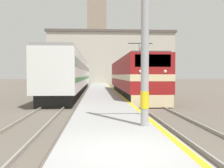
{
  "coord_description": "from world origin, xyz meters",
  "views": [
    {
      "loc": [
        -0.62,
        -5.97,
        2.19
      ],
      "look_at": [
        1.04,
        21.06,
        1.24
      ],
      "focal_mm": 42.0,
      "sensor_mm": 36.0,
      "label": 1
    }
  ],
  "objects_px": {
    "locomotive_train": "(132,77)",
    "passenger_train": "(74,74)",
    "clock_tower": "(97,19)",
    "catenary_mast": "(147,25)"
  },
  "relations": [
    {
      "from": "passenger_train",
      "to": "catenary_mast",
      "type": "xyz_separation_m",
      "value": [
        4.52,
        -23.7,
        1.65
      ]
    },
    {
      "from": "catenary_mast",
      "to": "clock_tower",
      "type": "bearing_deg",
      "value": 91.49
    },
    {
      "from": "locomotive_train",
      "to": "catenary_mast",
      "type": "height_order",
      "value": "catenary_mast"
    },
    {
      "from": "clock_tower",
      "to": "locomotive_train",
      "type": "bearing_deg",
      "value": -85.31
    },
    {
      "from": "locomotive_train",
      "to": "passenger_train",
      "type": "distance_m",
      "value": 9.12
    },
    {
      "from": "locomotive_train",
      "to": "catenary_mast",
      "type": "relative_size",
      "value": 2.76
    },
    {
      "from": "passenger_train",
      "to": "clock_tower",
      "type": "relative_size",
      "value": 1.05
    },
    {
      "from": "passenger_train",
      "to": "catenary_mast",
      "type": "distance_m",
      "value": 24.18
    },
    {
      "from": "locomotive_train",
      "to": "passenger_train",
      "type": "bearing_deg",
      "value": 134.51
    },
    {
      "from": "catenary_mast",
      "to": "clock_tower",
      "type": "relative_size",
      "value": 0.23
    }
  ]
}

